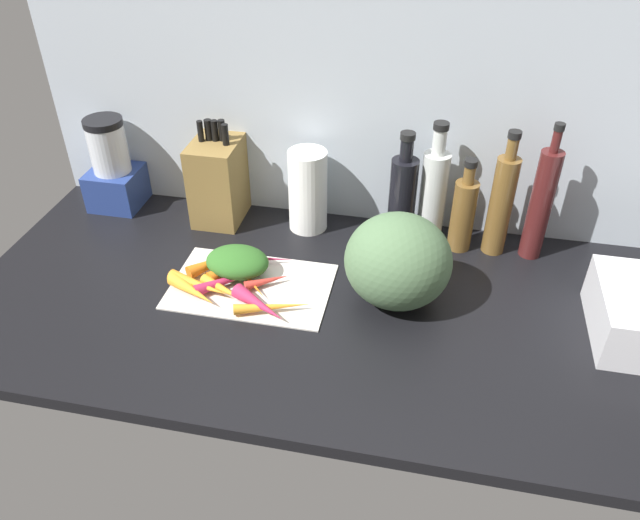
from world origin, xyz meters
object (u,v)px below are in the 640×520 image
object	(u,v)px
paper_towel_roll	(308,191)
bottle_2	(463,213)
carrot_6	(272,307)
carrot_2	(229,279)
winter_squash	(398,261)
carrot_1	(199,285)
bottle_3	(501,203)
bottle_4	(541,203)
carrot_4	(225,290)
carrot_5	(217,261)
knife_block	(219,179)
blender_appliance	(113,169)
carrot_10	(257,259)
cutting_board	(251,286)
bottle_1	(433,193)
bottle_0	(402,198)
carrot_0	(247,277)
carrot_3	(192,291)
carrot_9	(259,304)
carrot_8	(237,266)
carrot_7	(267,281)

from	to	relation	value
paper_towel_roll	bottle_2	xyz separation A→B (cm)	(40.06, -1.53, -0.82)
carrot_6	bottle_2	size ratio (longest dim) A/B	0.69
carrot_2	winter_squash	world-z (taller)	winter_squash
winter_squash	carrot_1	bearing A→B (deg)	-171.05
carrot_1	bottle_2	size ratio (longest dim) A/B	0.62
bottle_3	bottle_4	distance (cm)	9.22
carrot_4	carrot_5	xyz separation A→B (cm)	(-5.20, 9.68, 0.39)
winter_squash	bottle_4	world-z (taller)	bottle_4
knife_block	carrot_2	bearing A→B (deg)	-67.91
carrot_6	blender_appliance	world-z (taller)	blender_appliance
carrot_2	carrot_6	size ratio (longest dim) A/B	1.00
bottle_2	carrot_2	bearing A→B (deg)	-152.14
knife_block	bottle_2	xyz separation A→B (cm)	(64.54, -1.87, -1.22)
carrot_10	carrot_2	bearing A→B (deg)	-111.71
carrot_2	carrot_5	world-z (taller)	carrot_5
knife_block	bottle_3	xyz separation A→B (cm)	(73.16, -1.45, 2.43)
knife_block	paper_towel_roll	size ratio (longest dim) A/B	1.26
carrot_4	carrot_5	size ratio (longest dim) A/B	0.87
cutting_board	paper_towel_roll	world-z (taller)	paper_towel_roll
carrot_4	carrot_6	size ratio (longest dim) A/B	0.79
bottle_1	carrot_10	bearing A→B (deg)	-152.82
carrot_10	blender_appliance	size ratio (longest dim) A/B	0.68
winter_squash	bottle_2	xyz separation A→B (cm)	(13.78, 24.63, -0.69)
winter_squash	carrot_6	bearing A→B (deg)	-158.06
carrot_4	paper_towel_roll	world-z (taller)	paper_towel_roll
bottle_0	blender_appliance	bearing A→B (deg)	178.93
paper_towel_roll	bottle_2	world-z (taller)	bottle_2
carrot_0	blender_appliance	bearing A→B (deg)	149.12
carrot_1	carrot_4	size ratio (longest dim) A/B	1.14
carrot_10	paper_towel_roll	size ratio (longest dim) A/B	0.80
carrot_6	carrot_5	bearing A→B (deg)	143.01
carrot_4	winter_squash	xyz separation A→B (cm)	(38.65, 7.01, 8.87)
bottle_0	bottle_2	distance (cm)	15.57
carrot_0	carrot_4	world-z (taller)	carrot_4
carrot_3	blender_appliance	world-z (taller)	blender_appliance
carrot_2	carrot_6	xyz separation A→B (cm)	(12.46, -7.45, -0.19)
carrot_9	carrot_4	bearing A→B (deg)	157.16
bottle_1	carrot_8	bearing A→B (deg)	-150.13
blender_appliance	paper_towel_roll	bearing A→B (deg)	-0.62
carrot_4	bottle_3	distance (cm)	69.95
carrot_7	bottle_4	bearing A→B (deg)	23.47
carrot_6	bottle_0	world-z (taller)	bottle_0
cutting_board	carrot_8	world-z (taller)	carrot_8
carrot_10	carrot_5	bearing A→B (deg)	-156.44
carrot_6	bottle_4	xyz separation A→B (cm)	(57.83, 35.68, 12.89)
carrot_5	paper_towel_roll	world-z (taller)	paper_towel_roll
carrot_7	blender_appliance	distance (cm)	59.72
carrot_3	carrot_0	bearing A→B (deg)	37.66
carrot_8	bottle_3	distance (cm)	66.19
carrot_5	carrot_10	xyz separation A→B (cm)	(8.99, 3.92, -0.66)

